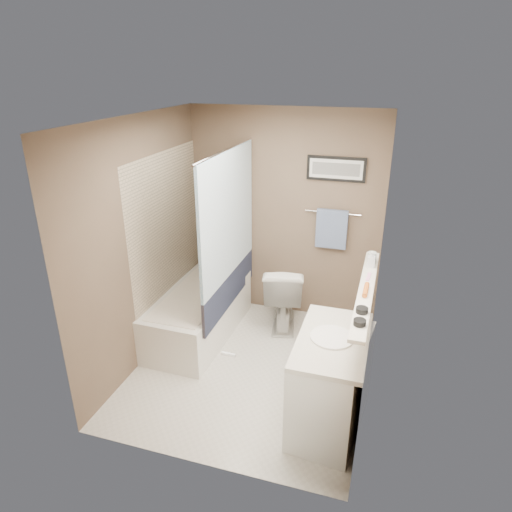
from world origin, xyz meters
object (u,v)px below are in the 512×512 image
(glass_jar, at_px, (372,257))
(candle_bowl_far, at_px, (362,310))
(hair_brush_front, at_px, (366,290))
(soap_bottle, at_px, (371,259))
(bathtub, at_px, (199,314))
(vanity, at_px, (331,384))
(candle_bowl_near, at_px, (360,322))
(toilet, at_px, (283,294))

(glass_jar, bearing_deg, candle_bowl_far, -90.00)
(hair_brush_front, xyz_separation_m, glass_jar, (0.00, 0.62, 0.03))
(soap_bottle, bearing_deg, bathtub, 176.05)
(candle_bowl_far, bearing_deg, bathtub, 151.17)
(vanity, relative_size, candle_bowl_far, 10.00)
(candle_bowl_near, relative_size, candle_bowl_far, 1.00)
(bathtub, height_order, candle_bowl_near, candle_bowl_near)
(candle_bowl_far, bearing_deg, candle_bowl_near, -90.00)
(candle_bowl_near, bearing_deg, vanity, 132.26)
(bathtub, xyz_separation_m, toilet, (0.84, 0.48, 0.13))
(hair_brush_front, xyz_separation_m, soap_bottle, (0.00, 0.52, 0.05))
(candle_bowl_near, distance_m, soap_bottle, 1.04)
(toilet, xyz_separation_m, candle_bowl_far, (0.94, -1.46, 0.75))
(bathtub, distance_m, hair_brush_front, 2.09)
(candle_bowl_far, relative_size, soap_bottle, 0.61)
(toilet, distance_m, vanity, 1.63)
(candle_bowl_far, height_order, soap_bottle, soap_bottle)
(toilet, distance_m, candle_bowl_near, 2.04)
(toilet, height_order, hair_brush_front, hair_brush_front)
(vanity, bearing_deg, candle_bowl_far, -1.60)
(vanity, bearing_deg, glass_jar, 84.67)
(candle_bowl_far, bearing_deg, glass_jar, 90.00)
(soap_bottle, bearing_deg, toilet, 147.31)
(candle_bowl_far, bearing_deg, hair_brush_front, 90.00)
(hair_brush_front, bearing_deg, toilet, 129.91)
(candle_bowl_near, relative_size, soap_bottle, 0.61)
(bathtub, xyz_separation_m, glass_jar, (1.79, -0.02, 0.92))
(toilet, bearing_deg, vanity, 105.85)
(bathtub, relative_size, hair_brush_front, 6.82)
(toilet, relative_size, glass_jar, 7.66)
(vanity, height_order, glass_jar, glass_jar)
(bathtub, bearing_deg, glass_jar, 0.78)
(soap_bottle, bearing_deg, vanity, -102.50)
(hair_brush_front, bearing_deg, glass_jar, 90.00)
(vanity, distance_m, soap_bottle, 1.16)
(candle_bowl_far, distance_m, soap_bottle, 0.86)
(glass_jar, bearing_deg, bathtub, 179.24)
(toilet, bearing_deg, soap_bottle, 135.44)
(candle_bowl_near, xyz_separation_m, soap_bottle, (0.00, 1.04, 0.05))
(candle_bowl_near, bearing_deg, bathtub, 146.94)
(candle_bowl_near, relative_size, hair_brush_front, 0.41)
(candle_bowl_near, xyz_separation_m, hair_brush_front, (0.00, 0.52, 0.00))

